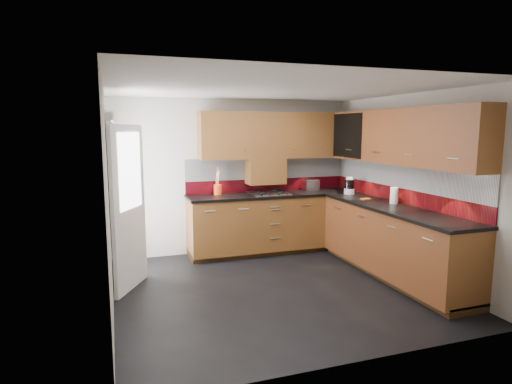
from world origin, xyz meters
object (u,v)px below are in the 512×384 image
object	(u,v)px
utensil_pot	(218,188)
food_processor	(349,186)
toaster	(311,185)
gas_hob	(269,193)

from	to	relation	value
utensil_pot	food_processor	xyz separation A→B (m)	(1.95, -0.59, 0.02)
utensil_pot	food_processor	size ratio (longest dim) A/B	1.68
utensil_pot	toaster	size ratio (longest dim) A/B	1.72
utensil_pot	food_processor	bearing A→B (deg)	-16.95
gas_hob	toaster	size ratio (longest dim) A/B	2.29
toaster	food_processor	distance (m)	0.69
gas_hob	toaster	world-z (taller)	toaster
gas_hob	utensil_pot	bearing A→B (deg)	167.44
utensil_pot	food_processor	distance (m)	2.03
toaster	food_processor	bearing A→B (deg)	-57.33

